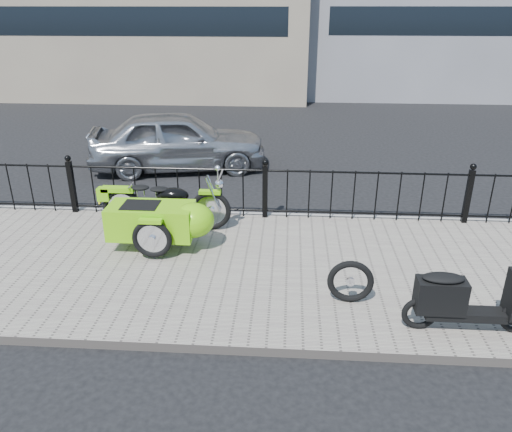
# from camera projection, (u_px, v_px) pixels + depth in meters

# --- Properties ---
(ground) EXTENTS (120.00, 120.00, 0.00)m
(ground) POSITION_uv_depth(u_px,v_px,m) (260.00, 256.00, 7.85)
(ground) COLOR black
(ground) RESTS_ON ground
(sidewalk) EXTENTS (30.00, 3.80, 0.12)m
(sidewalk) POSITION_uv_depth(u_px,v_px,m) (258.00, 269.00, 7.37)
(sidewalk) COLOR gray
(sidewalk) RESTS_ON ground
(curb) EXTENTS (30.00, 0.10, 0.12)m
(curb) POSITION_uv_depth(u_px,v_px,m) (265.00, 216.00, 9.14)
(curb) COLOR gray
(curb) RESTS_ON ground
(iron_fence) EXTENTS (14.11, 0.11, 1.08)m
(iron_fence) POSITION_uv_depth(u_px,v_px,m) (265.00, 192.00, 8.80)
(iron_fence) COLOR black
(iron_fence) RESTS_ON sidewalk
(motorcycle_sidecar) EXTENTS (2.28, 1.48, 0.98)m
(motorcycle_sidecar) POSITION_uv_depth(u_px,v_px,m) (165.00, 217.00, 7.79)
(motorcycle_sidecar) COLOR black
(motorcycle_sidecar) RESTS_ON sidewalk
(scooter) EXTENTS (1.54, 0.45, 1.05)m
(scooter) POSITION_uv_depth(u_px,v_px,m) (462.00, 300.00, 5.75)
(scooter) COLOR black
(scooter) RESTS_ON sidewalk
(spare_tire) EXTENTS (0.60, 0.11, 0.59)m
(spare_tire) POSITION_uv_depth(u_px,v_px,m) (350.00, 282.00, 6.34)
(spare_tire) COLOR black
(spare_tire) RESTS_ON sidewalk
(sedan_car) EXTENTS (4.29, 2.39, 1.38)m
(sedan_car) POSITION_uv_depth(u_px,v_px,m) (178.00, 140.00, 11.66)
(sedan_car) COLOR #A3A5AA
(sedan_car) RESTS_ON ground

